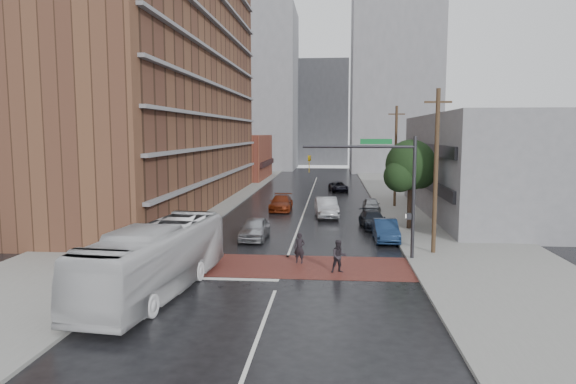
# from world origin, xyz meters

# --- Properties ---
(ground) EXTENTS (160.00, 160.00, 0.00)m
(ground) POSITION_xyz_m (0.00, 0.00, 0.00)
(ground) COLOR black
(ground) RESTS_ON ground
(crosswalk) EXTENTS (14.00, 5.00, 0.02)m
(crosswalk) POSITION_xyz_m (0.00, 0.50, 0.01)
(crosswalk) COLOR maroon
(crosswalk) RESTS_ON ground
(sidewalk_west) EXTENTS (9.00, 90.00, 0.15)m
(sidewalk_west) POSITION_xyz_m (-11.50, 25.00, 0.07)
(sidewalk_west) COLOR gray
(sidewalk_west) RESTS_ON ground
(sidewalk_east) EXTENTS (9.00, 90.00, 0.15)m
(sidewalk_east) POSITION_xyz_m (11.50, 25.00, 0.07)
(sidewalk_east) COLOR gray
(sidewalk_east) RESTS_ON ground
(apartment_block) EXTENTS (10.00, 44.00, 28.00)m
(apartment_block) POSITION_xyz_m (-14.00, 24.00, 14.00)
(apartment_block) COLOR brown
(apartment_block) RESTS_ON ground
(storefront_west) EXTENTS (8.00, 16.00, 7.00)m
(storefront_west) POSITION_xyz_m (-12.00, 54.00, 3.50)
(storefront_west) COLOR brown
(storefront_west) RESTS_ON ground
(building_east) EXTENTS (11.00, 26.00, 9.00)m
(building_east) POSITION_xyz_m (16.50, 20.00, 4.50)
(building_east) COLOR gray
(building_east) RESTS_ON ground
(distant_tower_west) EXTENTS (18.00, 16.00, 32.00)m
(distant_tower_west) POSITION_xyz_m (-14.00, 78.00, 16.00)
(distant_tower_west) COLOR gray
(distant_tower_west) RESTS_ON ground
(distant_tower_east) EXTENTS (16.00, 14.00, 36.00)m
(distant_tower_east) POSITION_xyz_m (14.00, 72.00, 18.00)
(distant_tower_east) COLOR gray
(distant_tower_east) RESTS_ON ground
(distant_tower_center) EXTENTS (12.00, 10.00, 24.00)m
(distant_tower_center) POSITION_xyz_m (0.00, 95.00, 12.00)
(distant_tower_center) COLOR gray
(distant_tower_center) RESTS_ON ground
(street_tree) EXTENTS (4.20, 4.10, 6.90)m
(street_tree) POSITION_xyz_m (8.52, 12.03, 4.73)
(street_tree) COLOR #332319
(street_tree) RESTS_ON ground
(signal_mast) EXTENTS (6.50, 0.30, 7.20)m
(signal_mast) POSITION_xyz_m (5.85, 2.50, 4.73)
(signal_mast) COLOR #2D2D33
(signal_mast) RESTS_ON ground
(utility_pole_near) EXTENTS (1.60, 0.26, 10.00)m
(utility_pole_near) POSITION_xyz_m (8.80, 4.00, 5.14)
(utility_pole_near) COLOR #473321
(utility_pole_near) RESTS_ON ground
(utility_pole_far) EXTENTS (1.60, 0.26, 10.00)m
(utility_pole_far) POSITION_xyz_m (8.80, 24.00, 5.14)
(utility_pole_far) COLOR #473321
(utility_pole_far) RESTS_ON ground
(transit_bus) EXTENTS (3.88, 11.76, 3.22)m
(transit_bus) POSITION_xyz_m (-5.43, -4.78, 1.61)
(transit_bus) COLOR silver
(transit_bus) RESTS_ON ground
(pedestrian_a) EXTENTS (0.72, 0.56, 1.76)m
(pedestrian_a) POSITION_xyz_m (0.81, 1.25, 0.88)
(pedestrian_a) COLOR black
(pedestrian_a) RESTS_ON ground
(pedestrian_b) EXTENTS (0.99, 0.86, 1.75)m
(pedestrian_b) POSITION_xyz_m (3.02, -0.55, 0.88)
(pedestrian_b) COLOR #252025
(pedestrian_b) RESTS_ON ground
(car_travel_a) EXTENTS (1.92, 4.51, 1.52)m
(car_travel_a) POSITION_xyz_m (-2.74, 7.54, 0.76)
(car_travel_a) COLOR #A7AAAF
(car_travel_a) RESTS_ON ground
(car_travel_b) EXTENTS (2.34, 5.39, 1.72)m
(car_travel_b) POSITION_xyz_m (2.12, 17.54, 0.86)
(car_travel_b) COLOR #B8BAC0
(car_travel_b) RESTS_ON ground
(car_travel_c) EXTENTS (2.08, 5.02, 1.45)m
(car_travel_c) POSITION_xyz_m (-2.25, 21.02, 0.73)
(car_travel_c) COLOR #67200B
(car_travel_c) RESTS_ON ground
(suv_travel) EXTENTS (2.71, 4.65, 1.22)m
(suv_travel) POSITION_xyz_m (3.36, 37.41, 0.61)
(suv_travel) COLOR black
(suv_travel) RESTS_ON ground
(car_parked_near) EXTENTS (1.63, 4.49, 1.47)m
(car_parked_near) POSITION_xyz_m (6.30, 7.81, 0.74)
(car_parked_near) COLOR #142848
(car_parked_near) RESTS_ON ground
(car_parked_mid) EXTENTS (2.25, 4.58, 1.28)m
(car_parked_mid) POSITION_xyz_m (5.81, 12.74, 0.64)
(car_parked_mid) COLOR black
(car_parked_mid) RESTS_ON ground
(car_parked_far) EXTENTS (1.57, 3.79, 1.29)m
(car_parked_far) POSITION_xyz_m (6.30, 21.06, 0.64)
(car_parked_far) COLOR #929599
(car_parked_far) RESTS_ON ground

